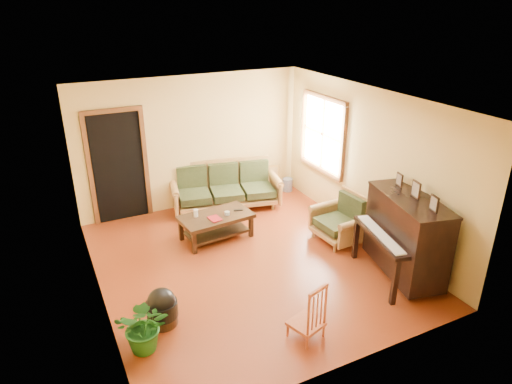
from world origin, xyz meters
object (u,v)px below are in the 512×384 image
red_chair (307,310)px  footstool (162,311)px  sofa (226,187)px  ceramic_crock (287,185)px  potted_plant (145,326)px  piano (406,238)px  coffee_table (216,227)px  armchair (339,218)px

red_chair → footstool: bearing=128.5°
sofa → red_chair: (-0.59, -3.91, -0.06)m
red_chair → ceramic_crock: (2.13, 4.14, -0.26)m
sofa → potted_plant: bearing=-114.8°
piano → footstool: 3.63m
ceramic_crock → potted_plant: (-3.96, -3.47, 0.21)m
coffee_table → potted_plant: size_ratio=1.78×
coffee_table → sofa: bearing=58.7°
potted_plant → footstool: bearing=50.5°
potted_plant → coffee_table: bearing=50.8°
armchair → red_chair: 2.57m
red_chair → ceramic_crock: size_ratio=2.86×
sofa → potted_plant: (-2.43, -3.24, -0.11)m
piano → ceramic_crock: size_ratio=5.25×
coffee_table → ceramic_crock: coffee_table is taller
armchair → piano: (0.24, -1.32, 0.22)m
footstool → red_chair: red_chair is taller
footstool → potted_plant: bearing=-129.5°
potted_plant → sofa: bearing=53.2°
coffee_table → armchair: bearing=-28.4°
armchair → ceramic_crock: bearing=78.1°
sofa → armchair: 2.40m
piano → red_chair: size_ratio=1.84×
red_chair → ceramic_crock: red_chair is taller
ceramic_crock → potted_plant: bearing=-138.8°
potted_plant → armchair: bearing=17.9°
footstool → piano: bearing=-8.2°
red_chair → ceramic_crock: 4.66m
piano → potted_plant: size_ratio=2.12×
piano → footstool: piano is taller
coffee_table → armchair: armchair is taller
sofa → footstool: 3.58m
armchair → piano: bearing=-83.7°
sofa → armchair: sofa is taller
red_chair → ceramic_crock: bearing=45.4°
ceramic_crock → piano: bearing=-91.4°
armchair → potted_plant: (-3.63, -1.17, -0.08)m
coffee_table → red_chair: 2.85m
coffee_table → potted_plant: (-1.78, -2.18, 0.12)m
coffee_table → red_chair: (0.06, -2.84, 0.17)m
sofa → ceramic_crock: bearing=20.3°
piano → footstool: bearing=-174.9°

